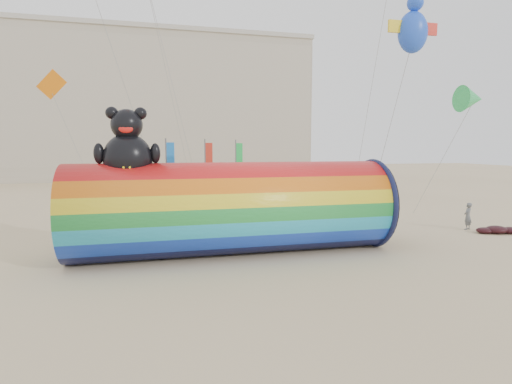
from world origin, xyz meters
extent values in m
plane|color=#CCB58C|center=(0.00, 0.00, 0.00)|extent=(160.00, 160.00, 0.00)
cube|color=#B7AD99|center=(-12.00, 46.00, 10.00)|extent=(60.00, 15.00, 20.00)
cube|color=#28303D|center=(-12.00, 38.44, 10.50)|extent=(59.50, 0.12, 17.00)
cube|color=#B2ADA0|center=(-12.00, 46.00, 20.30)|extent=(60.40, 15.40, 0.60)
cylinder|color=red|center=(-0.99, -0.48, 1.97)|extent=(13.49, 3.93, 3.93)
torus|color=#0F1438|center=(5.62, -0.48, 1.97)|extent=(0.27, 4.12, 4.12)
cylinder|color=black|center=(5.78, -0.48, 1.97)|extent=(0.07, 3.89, 3.89)
ellipsoid|color=black|center=(-5.26, -0.48, 4.10)|extent=(1.92, 1.72, 2.02)
ellipsoid|color=#F7FF1A|center=(-5.26, -1.10, 3.99)|extent=(0.99, 0.43, 0.87)
sphere|color=black|center=(-5.26, -0.48, 5.45)|extent=(1.24, 1.24, 1.24)
sphere|color=black|center=(-5.80, -0.48, 5.90)|extent=(0.49, 0.49, 0.49)
sphere|color=black|center=(-4.72, -0.48, 5.90)|extent=(0.49, 0.49, 0.49)
ellipsoid|color=red|center=(-5.26, -0.99, 5.28)|extent=(0.54, 0.20, 0.35)
ellipsoid|color=black|center=(-6.32, -0.59, 4.33)|extent=(0.40, 0.40, 0.81)
ellipsoid|color=black|center=(-4.19, -0.59, 4.33)|extent=(0.40, 0.40, 0.81)
imported|color=#5B5F63|center=(12.53, 1.18, 0.75)|extent=(0.65, 0.56, 1.51)
ellipsoid|color=#3C0A11|center=(13.32, -0.01, 0.20)|extent=(1.17, 0.99, 0.41)
ellipsoid|color=#3C0A11|center=(14.02, -0.21, 0.17)|extent=(0.99, 0.84, 0.34)
ellipsoid|color=#3C0A11|center=(12.72, 0.14, 0.16)|extent=(0.91, 0.77, 0.32)
ellipsoid|color=#3C0A11|center=(13.62, 0.39, 0.14)|extent=(0.78, 0.66, 0.27)
cylinder|color=#59595E|center=(-3.51, 12.14, 2.60)|extent=(0.10, 0.10, 5.20)
cube|color=blue|center=(-3.20, 12.14, 2.65)|extent=(0.56, 0.06, 4.50)
cylinder|color=#59595E|center=(-0.45, 14.45, 2.60)|extent=(0.10, 0.10, 5.20)
cube|color=red|center=(-0.14, 14.45, 2.65)|extent=(0.56, 0.06, 4.50)
cylinder|color=#59595E|center=(2.47, 16.79, 2.60)|extent=(0.10, 0.10, 5.20)
cube|color=green|center=(2.78, 16.79, 2.65)|extent=(0.56, 0.06, 4.50)
ellipsoid|color=blue|center=(7.68, -0.09, 9.93)|extent=(1.44, 1.12, 1.92)
cone|color=#29C259|center=(13.22, 2.19, 7.28)|extent=(1.50, 1.50, 1.35)
cube|color=orange|center=(-10.21, 9.77, 8.34)|extent=(1.07, 0.06, 1.49)
camera|label=1|loc=(-4.11, -17.19, 4.58)|focal=28.00mm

